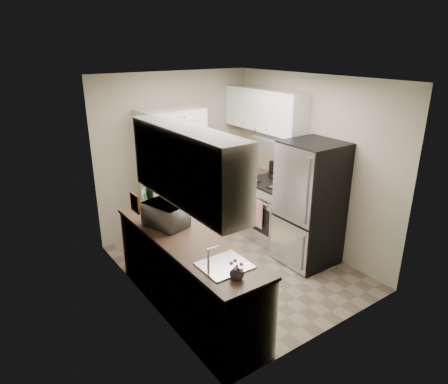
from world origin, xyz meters
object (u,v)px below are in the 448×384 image
Objects in this scene: wine_bottle at (150,195)px; pantry_cabinet at (173,176)px; refrigerator at (310,204)px; toaster_oven at (236,161)px; electric_range at (271,210)px; microwave at (166,215)px.

pantry_cabinet is at bearing 46.24° from wine_bottle.
pantry_cabinet is at bearing 123.46° from refrigerator.
wine_bottle is at bearing -133.76° from pantry_cabinet.
refrigerator is 4.31× the size of toaster_oven.
toaster_oven is at bearing 88.32° from electric_range.
electric_range is at bearing -93.82° from microwave.
pantry_cabinet is 5.07× the size of toaster_oven.
refrigerator is at bearing -96.02° from toaster_oven.
refrigerator is (-0.03, -0.80, 0.37)m from electric_range.
wine_bottle is at bearing 175.79° from electric_range.
wine_bottle is 2.11m from toaster_oven.
wine_bottle is at bearing 153.52° from refrigerator.
toaster_oven is (0.03, 0.95, 0.56)m from electric_range.
pantry_cabinet is 4.08× the size of microwave.
toaster_oven reaches higher than electric_range.
microwave is 0.58m from wine_bottle.
electric_range is at bearing -4.21° from wine_bottle.
electric_range is 2.31× the size of microwave.
electric_range is (1.17, -0.93, -0.52)m from pantry_cabinet.
microwave reaches higher than toaster_oven.
wine_bottle is (-1.89, 0.94, 0.24)m from refrigerator.
refrigerator reaches higher than microwave.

